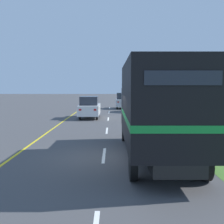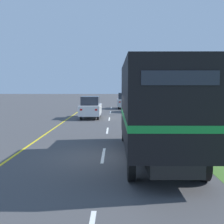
% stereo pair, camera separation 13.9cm
% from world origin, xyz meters
% --- Properties ---
extents(ground_plane, '(200.00, 200.00, 0.00)m').
position_xyz_m(ground_plane, '(0.00, 0.00, 0.00)').
color(ground_plane, '#444447').
extents(edge_line_yellow, '(0.12, 56.21, 0.01)m').
position_xyz_m(edge_line_yellow, '(-3.70, 11.97, 0.00)').
color(edge_line_yellow, yellow).
rests_on(edge_line_yellow, ground).
extents(centre_dash_near, '(0.12, 2.60, 0.01)m').
position_xyz_m(centre_dash_near, '(0.00, 0.38, 0.00)').
color(centre_dash_near, white).
rests_on(centre_dash_near, ground).
extents(centre_dash_mid_a, '(0.12, 2.60, 0.01)m').
position_xyz_m(centre_dash_mid_a, '(0.00, 6.98, 0.00)').
color(centre_dash_mid_a, white).
rests_on(centre_dash_mid_a, ground).
extents(centre_dash_mid_b, '(0.12, 2.60, 0.01)m').
position_xyz_m(centre_dash_mid_b, '(0.00, 13.58, 0.00)').
color(centre_dash_mid_b, white).
rests_on(centre_dash_mid_b, ground).
extents(centre_dash_far, '(0.12, 2.60, 0.01)m').
position_xyz_m(centre_dash_far, '(0.00, 20.18, 0.00)').
color(centre_dash_far, white).
rests_on(centre_dash_far, ground).
extents(centre_dash_farthest, '(0.12, 2.60, 0.01)m').
position_xyz_m(centre_dash_farthest, '(0.00, 26.78, 0.00)').
color(centre_dash_farthest, white).
rests_on(centre_dash_farthest, ground).
extents(horse_trailer_truck, '(2.58, 8.49, 3.71)m').
position_xyz_m(horse_trailer_truck, '(2.08, -0.32, 2.06)').
color(horse_trailer_truck, black).
rests_on(horse_trailer_truck, ground).
extents(lead_car_white, '(1.80, 4.23, 1.98)m').
position_xyz_m(lead_car_white, '(-1.71, 14.24, 0.99)').
color(lead_car_white, black).
rests_on(lead_car_white, ground).
extents(lead_car_silver_ahead, '(1.80, 3.85, 2.06)m').
position_xyz_m(lead_car_silver_ahead, '(1.73, 25.45, 1.03)').
color(lead_car_silver_ahead, black).
rests_on(lead_car_silver_ahead, ground).
extents(highway_sign, '(2.18, 0.09, 2.87)m').
position_xyz_m(highway_sign, '(6.25, 7.45, 1.78)').
color(highway_sign, '#9E9EA3').
rests_on(highway_sign, ground).
extents(roadside_tree_near, '(3.52, 3.52, 5.48)m').
position_xyz_m(roadside_tree_near, '(9.14, 11.62, 3.70)').
color(roadside_tree_near, brown).
rests_on(roadside_tree_near, ground).
extents(roadside_tree_mid, '(4.55, 4.55, 6.12)m').
position_xyz_m(roadside_tree_mid, '(8.29, 21.41, 3.84)').
color(roadside_tree_mid, '#4C3823').
rests_on(roadside_tree_mid, ground).
extents(delineator_post, '(0.08, 0.08, 0.95)m').
position_xyz_m(delineator_post, '(4.17, 0.21, 0.51)').
color(delineator_post, white).
rests_on(delineator_post, ground).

